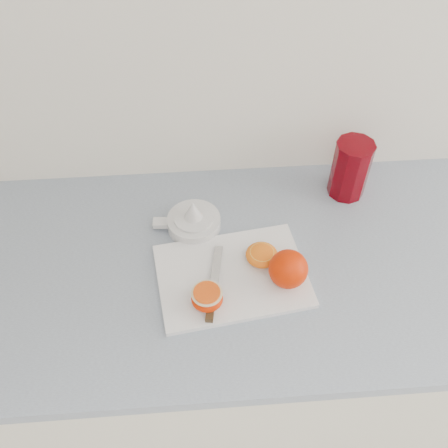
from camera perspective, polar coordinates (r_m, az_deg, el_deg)
The scene contains 8 objects.
counter at distance 1.51m, azimuth 4.78°, elevation -14.11°, with size 2.30×0.64×0.89m.
cutting_board at distance 1.09m, azimuth 0.92°, elevation -5.92°, with size 0.32×0.23×0.01m, color silver.
whole_orange at distance 1.05m, azimuth 7.35°, elevation -5.13°, with size 0.08×0.08×0.08m.
half_orange at distance 1.03m, azimuth -1.95°, elevation -8.41°, with size 0.07×0.07×0.04m.
squeezed_shell at distance 1.10m, azimuth 4.34°, elevation -3.53°, with size 0.07×0.07×0.03m.
paring_knife at distance 1.05m, azimuth -1.35°, elevation -8.28°, with size 0.05×0.19×0.01m.
citrus_juicer at distance 1.17m, azimuth -3.54°, elevation 0.38°, with size 0.16×0.13×0.08m.
red_tumbler at distance 1.26m, azimuth 14.19°, elevation 5.93°, with size 0.09×0.09×0.15m.
Camera 1 is at (-0.17, 1.03, 1.79)m, focal length 40.00 mm.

